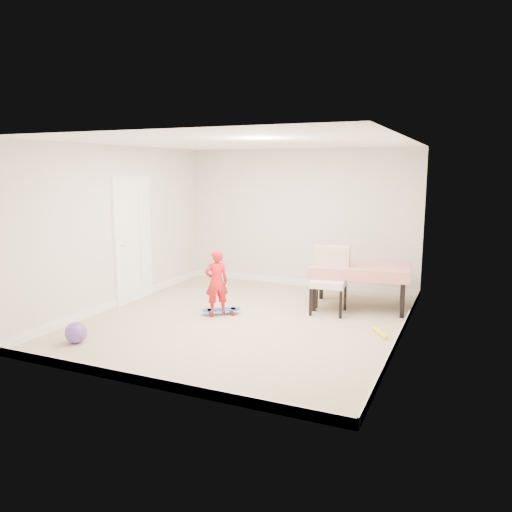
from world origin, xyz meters
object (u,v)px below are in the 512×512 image
at_px(dining_chair, 329,281).
at_px(balloon, 76,333).
at_px(skateboard, 221,312).
at_px(dining_table, 359,286).
at_px(child, 217,284).

relative_size(dining_chair, balloon, 3.69).
bearing_deg(balloon, skateboard, 58.96).
bearing_deg(dining_table, balloon, -141.42).
relative_size(skateboard, child, 0.60).
height_order(dining_table, balloon, dining_table).
bearing_deg(dining_chair, child, -156.80).
height_order(dining_table, skateboard, dining_table).
bearing_deg(balloon, dining_table, 46.37).
height_order(child, balloon, child).
distance_m(dining_chair, balloon, 3.74).
relative_size(dining_table, dining_chair, 1.48).
bearing_deg(child, dining_table, 174.20).
relative_size(skateboard, balloon, 2.14).
distance_m(dining_table, child, 2.32).
relative_size(dining_chair, child, 1.04).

